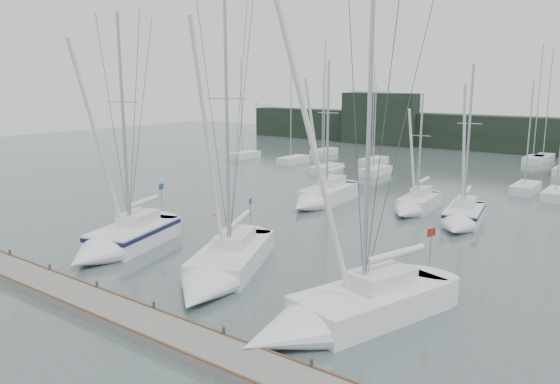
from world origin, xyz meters
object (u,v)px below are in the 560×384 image
at_px(sailboat_mid_d, 461,219).
at_px(sailboat_near_left, 117,243).
at_px(buoy_c, 215,214).
at_px(sailboat_near_center, 219,271).
at_px(sailboat_near_right, 334,315).
at_px(sailboat_mid_b, 320,198).
at_px(sailboat_mid_c, 414,206).
at_px(buoy_a, 258,230).

bearing_deg(sailboat_mid_d, sailboat_near_left, -138.62).
height_order(sailboat_mid_d, buoy_c, sailboat_mid_d).
bearing_deg(sailboat_near_center, sailboat_near_right, -33.77).
xyz_separation_m(sailboat_near_right, buoy_c, (-17.29, 11.26, -0.58)).
bearing_deg(sailboat_mid_d, sailboat_mid_b, 171.30).
height_order(sailboat_near_right, sailboat_mid_c, sailboat_near_right).
bearing_deg(sailboat_mid_b, sailboat_near_left, -103.72).
bearing_deg(buoy_c, sailboat_mid_c, 38.70).
xyz_separation_m(sailboat_near_center, sailboat_mid_c, (1.86, 19.49, -0.02)).
distance_m(sailboat_near_left, sailboat_mid_c, 21.97).
xyz_separation_m(sailboat_mid_b, buoy_c, (-4.67, -7.24, -0.60)).
bearing_deg(sailboat_mid_c, sailboat_near_left, -121.54).
height_order(sailboat_near_right, sailboat_mid_d, sailboat_near_right).
bearing_deg(buoy_a, sailboat_near_left, -111.22).
bearing_deg(sailboat_near_center, sailboat_mid_d, 46.11).
bearing_deg(buoy_c, buoy_a, -15.61).
distance_m(sailboat_mid_c, sailboat_mid_d, 4.62).
bearing_deg(sailboat_mid_c, sailboat_near_center, -100.64).
height_order(sailboat_near_right, buoy_a, sailboat_near_right).
distance_m(sailboat_near_left, sailboat_mid_b, 17.73).
height_order(sailboat_near_center, buoy_c, sailboat_near_center).
relative_size(sailboat_mid_b, sailboat_mid_c, 1.27).
relative_size(sailboat_mid_b, buoy_a, 21.03).
xyz_separation_m(sailboat_near_left, sailboat_near_right, (15.31, -0.98, -0.03)).
xyz_separation_m(sailboat_near_center, sailboat_mid_d, (6.12, 17.70, 0.02)).
relative_size(sailboat_mid_d, buoy_c, 24.96).
bearing_deg(buoy_c, sailboat_near_left, -79.08).
xyz_separation_m(sailboat_near_left, sailboat_near_center, (7.89, 0.19, -0.09)).
bearing_deg(buoy_c, sailboat_mid_b, 57.18).
relative_size(sailboat_near_left, sailboat_mid_d, 1.25).
bearing_deg(sailboat_mid_d, sailboat_near_center, -119.64).
bearing_deg(sailboat_near_left, sailboat_mid_c, 47.35).
distance_m(sailboat_mid_c, buoy_a, 12.63).
distance_m(sailboat_mid_d, buoy_a, 13.99).
bearing_deg(sailboat_mid_b, sailboat_mid_c, 12.00).
bearing_deg(sailboat_mid_b, sailboat_near_center, -78.30).
distance_m(sailboat_near_center, buoy_a, 9.70).
height_order(sailboat_near_center, sailboat_near_right, sailboat_near_right).
bearing_deg(sailboat_mid_c, sailboat_mid_d, -28.04).
height_order(sailboat_near_left, buoy_c, sailboat_near_left).
xyz_separation_m(sailboat_mid_d, buoy_c, (-16.00, -7.60, -0.54)).
bearing_deg(sailboat_mid_b, sailboat_mid_d, -3.17).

